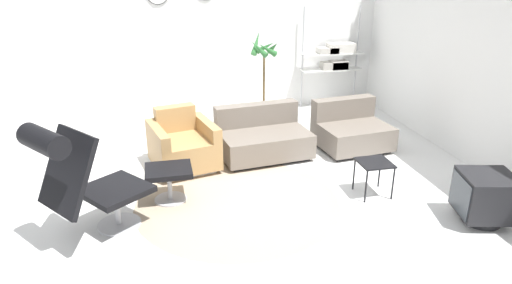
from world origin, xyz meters
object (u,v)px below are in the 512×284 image
Objects in this scene: potted_plant at (264,86)px; couch_second at (351,131)px; side_table at (374,166)px; lounge_chair at (79,172)px; couch_low at (263,139)px; shelf_unit at (335,58)px; crt_television at (485,197)px; armchair_red at (183,146)px; ottoman at (169,176)px.

couch_second is at bearing -59.18° from potted_plant.
potted_plant is (-0.59, 2.96, 0.22)m from side_table.
lounge_chair is 0.94× the size of couch_low.
couch_second is 1.45m from side_table.
shelf_unit is at bearing 94.73° from lounge_chair.
armchair_red is at bearing 68.31° from crt_television.
crt_television is at bearing -43.58° from side_table.
shelf_unit is at bearing 16.78° from potted_plant.
potted_plant is at bearing 34.20° from crt_television.
potted_plant reaches higher than armchair_red.
couch_low is (1.10, 0.15, -0.04)m from armchair_red.
lounge_chair reaches higher than armchair_red.
armchair_red is at bearing 76.47° from ottoman.
couch_second reaches higher than crt_television.
couch_second is 1.68× the size of crt_television.
potted_plant reaches higher than side_table.
shelf_unit is (1.81, 1.99, 0.67)m from couch_low.
side_table is at bearing 59.73° from crt_television.
ottoman is 0.35× the size of potted_plant.
couch_second is 2.27m from crt_television.
lounge_chair is at bearing 31.13° from couch_low.
ottoman is 2.83m from couch_second.
ottoman is 1.68m from couch_low.
side_table is at bearing -103.81° from shelf_unit.
couch_second is 1.84m from potted_plant.
armchair_red is at bearing -143.66° from shelf_unit.
side_table is (2.30, -0.36, 0.06)m from ottoman.
potted_plant is 1.53m from shelf_unit.
side_table is at bearing -78.66° from potted_plant.
ottoman is at bearing 14.61° from couch_second.
side_table is (0.98, -1.40, 0.11)m from couch_low.
shelf_unit reaches higher than side_table.
lounge_chair reaches higher than crt_television.
ottoman is 1.25× the size of side_table.
couch_low is at bearing -103.87° from potted_plant.
couch_second is (2.41, 0.16, -0.04)m from armchair_red.
crt_television is 0.35× the size of shelf_unit.
lounge_chair is at bearing 95.74° from crt_television.
couch_low is at bearing -132.30° from shelf_unit.
potted_plant is at bearing -66.32° from couch_second.
lounge_chair is 1.95× the size of crt_television.
potted_plant is at bearing 56.80° from ottoman.
couch_second is 0.71× the size of potted_plant.
armchair_red reaches higher than couch_low.
ottoman is 0.52× the size of armchair_red.
shelf_unit reaches higher than crt_television.
crt_television is (0.84, -0.80, -0.08)m from side_table.
side_table is at bearing 117.88° from couch_low.
potted_plant reaches higher than lounge_chair.
ottoman is at bearing 31.14° from couch_low.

